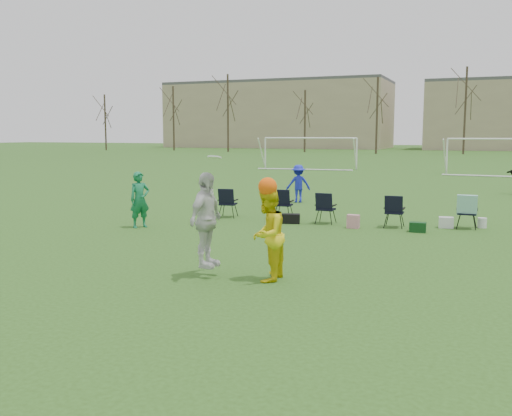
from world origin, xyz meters
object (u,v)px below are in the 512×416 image
at_px(fielder_blue, 298,184).
at_px(center_contest, 239,227).
at_px(goal_left, 310,144).
at_px(goal_mid, 505,146).
at_px(fielder_green_near, 140,200).

bearing_deg(fielder_blue, center_contest, 73.50).
xyz_separation_m(goal_left, goal_mid, (14.00, -2.00, 0.00)).
relative_size(fielder_green_near, goal_left, 0.22).
distance_m(fielder_green_near, fielder_blue, 8.04).
distance_m(fielder_green_near, goal_left, 29.27).
xyz_separation_m(center_contest, goal_mid, (5.41, 31.46, 0.91)).
relative_size(center_contest, goal_mid, 0.32).
bearing_deg(goal_left, goal_mid, -13.13).
bearing_deg(goal_left, fielder_blue, -79.55).
xyz_separation_m(fielder_blue, center_contest, (2.67, -12.07, 0.25)).
height_order(center_contest, goal_mid, goal_mid).
relative_size(fielder_blue, goal_left, 0.21).
bearing_deg(goal_mid, goal_left, 175.87).
xyz_separation_m(fielder_green_near, goal_left, (-3.45, 29.05, 1.09)).
relative_size(center_contest, goal_left, 0.32).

